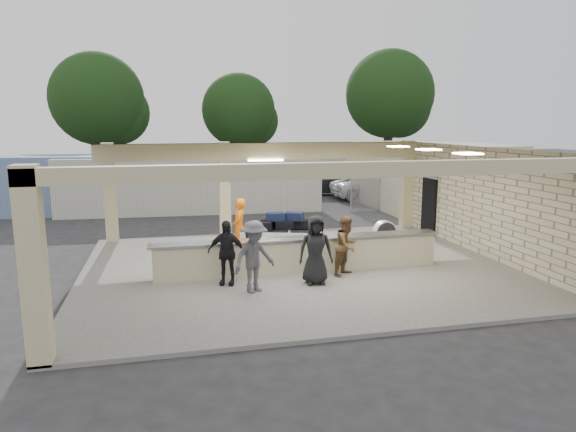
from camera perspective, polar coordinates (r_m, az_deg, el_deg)
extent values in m
plane|color=#28282A|center=(15.02, 0.83, -6.03)|extent=(120.00, 120.00, 0.00)
cube|color=#64625D|center=(15.00, 0.83, -5.85)|extent=(12.00, 10.00, 0.10)
cube|color=beige|center=(14.43, 0.87, 7.43)|extent=(12.00, 10.00, 0.02)
cube|color=beige|center=(17.09, 20.77, 1.31)|extent=(0.02, 10.00, 3.50)
cube|color=black|center=(19.84, 15.39, 1.02)|extent=(0.10, 0.95, 2.10)
cube|color=beige|center=(19.08, -2.64, 7.22)|extent=(12.00, 0.50, 0.60)
cube|color=beige|center=(9.82, 7.81, 5.12)|extent=(12.00, 0.30, 0.30)
cube|color=beige|center=(18.98, -19.16, 2.40)|extent=(0.40, 0.40, 3.50)
cube|color=beige|center=(18.99, -7.07, 2.89)|extent=(0.40, 0.40, 3.50)
cube|color=beige|center=(21.10, 13.06, 3.44)|extent=(0.40, 0.40, 3.50)
cube|color=beige|center=(9.76, -26.44, -5.16)|extent=(0.40, 0.40, 3.50)
cube|color=white|center=(18.85, -2.49, 6.21)|extent=(1.30, 0.12, 0.06)
cube|color=#FFEABF|center=(17.13, 12.14, 7.56)|extent=(0.55, 0.55, 0.04)
cube|color=#FFEABF|center=(15.35, 15.34, 7.13)|extent=(0.55, 0.55, 0.04)
cube|color=#FFEABF|center=(13.63, 19.36, 6.56)|extent=(0.55, 0.55, 0.04)
cube|color=#C5BB93|center=(14.40, 1.32, -4.47)|extent=(8.00, 0.50, 0.90)
cube|color=#B7B7BC|center=(14.28, 1.33, -2.53)|extent=(8.20, 0.58, 0.06)
cube|color=silver|center=(15.99, -0.71, -2.53)|extent=(2.69, 2.06, 0.11)
cylinder|color=black|center=(15.68, -4.33, -4.25)|extent=(0.22, 0.40, 0.38)
cylinder|color=black|center=(16.69, -3.84, -3.35)|extent=(0.22, 0.40, 0.38)
cylinder|color=black|center=(15.53, 2.67, -4.37)|extent=(0.22, 0.40, 0.38)
cylinder|color=black|center=(16.55, 2.73, -3.45)|extent=(0.22, 0.40, 0.38)
cube|color=silver|center=(16.65, -0.52, -1.34)|extent=(2.29, 0.74, 0.29)
cube|color=silver|center=(15.26, -0.91, -2.42)|extent=(2.29, 0.74, 0.29)
cube|color=black|center=(15.75, -3.55, -2.07)|extent=(0.63, 0.51, 0.25)
cube|color=black|center=(15.68, -1.13, -2.11)|extent=(0.63, 0.51, 0.25)
cube|color=black|center=(15.64, 1.30, -2.14)|extent=(0.63, 0.51, 0.25)
cube|color=black|center=(16.31, -3.31, -1.64)|extent=(0.63, 0.51, 0.25)
cube|color=black|center=(16.24, -0.97, -1.67)|extent=(0.63, 0.51, 0.25)
cube|color=black|center=(16.20, 1.38, -1.71)|extent=(0.63, 0.51, 0.25)
cube|color=black|center=(15.77, -2.83, -1.09)|extent=(0.63, 0.51, 0.25)
cube|color=black|center=(15.90, -0.37, -0.99)|extent=(0.63, 0.51, 0.25)
cube|color=black|center=(16.06, 1.37, -0.88)|extent=(0.63, 0.51, 0.25)
cube|color=black|center=(16.21, -1.98, -0.77)|extent=(0.63, 0.51, 0.25)
cube|color=black|center=(15.87, -1.40, -0.07)|extent=(0.63, 0.51, 0.25)
cube|color=black|center=(15.92, 0.68, -0.03)|extent=(0.63, 0.51, 0.25)
cylinder|color=silver|center=(17.64, 10.67, -1.78)|extent=(0.81, 0.33, 0.80)
cylinder|color=black|center=(17.64, 10.67, -1.78)|extent=(0.73, 0.36, 0.71)
cube|color=silver|center=(17.61, 9.85, -2.95)|extent=(0.05, 0.44, 0.27)
cube|color=silver|center=(17.82, 11.42, -2.84)|extent=(0.05, 0.44, 0.27)
imported|color=orange|center=(16.14, -5.44, -1.24)|extent=(0.47, 0.71, 1.81)
imported|color=brown|center=(14.13, 6.53, -3.28)|extent=(0.84, 0.77, 1.64)
imported|color=black|center=(13.29, -6.86, -4.06)|extent=(1.05, 0.68, 1.69)
imported|color=#48474C|center=(12.62, -3.78, -4.53)|extent=(1.22, 0.89, 1.79)
imported|color=black|center=(13.27, 3.08, -3.77)|extent=(0.91, 0.45, 1.80)
imported|color=white|center=(29.40, 9.57, 3.23)|extent=(4.85, 2.48, 1.35)
imported|color=white|center=(31.33, 17.65, 3.41)|extent=(4.92, 3.00, 1.46)
imported|color=black|center=(30.68, 4.55, 3.56)|extent=(3.86, 1.38, 1.28)
cube|color=silver|center=(25.11, -10.60, 3.49)|extent=(12.33, 3.08, 2.65)
cube|color=#758FBB|center=(26.88, -27.33, 3.04)|extent=(10.66, 3.39, 2.73)
cylinder|color=gray|center=(24.71, 7.02, 2.73)|extent=(0.06, 0.06, 2.00)
cylinder|color=gray|center=(25.47, 11.26, 2.83)|extent=(0.06, 0.06, 2.00)
cylinder|color=gray|center=(26.36, 15.22, 2.91)|extent=(0.06, 0.06, 2.00)
cylinder|color=gray|center=(27.37, 18.91, 2.98)|extent=(0.06, 0.06, 2.00)
cylinder|color=gray|center=(28.48, 22.33, 3.03)|extent=(0.06, 0.06, 2.00)
cylinder|color=gray|center=(29.68, 25.48, 3.06)|extent=(0.06, 0.06, 2.00)
cylinder|color=gray|center=(30.97, 28.38, 3.09)|extent=(0.06, 0.06, 2.00)
cube|color=gray|center=(27.37, 18.91, 2.98)|extent=(12.00, 0.02, 2.00)
cylinder|color=gray|center=(27.27, 19.04, 5.06)|extent=(12.00, 0.05, 0.05)
cylinder|color=#382619|center=(38.29, -20.11, 6.72)|extent=(0.70, 0.70, 4.50)
sphere|color=black|center=(38.27, -20.45, 12.10)|extent=(6.30, 6.30, 6.30)
sphere|color=black|center=(38.72, -18.46, 10.85)|extent=(4.50, 4.50, 4.50)
cylinder|color=#382619|center=(40.41, -5.44, 7.09)|extent=(0.70, 0.70, 4.00)
sphere|color=black|center=(40.37, -5.52, 11.63)|extent=(5.60, 5.60, 5.60)
sphere|color=black|center=(41.13, -3.93, 10.52)|extent=(4.00, 4.00, 4.00)
cylinder|color=#382619|center=(42.76, 11.03, 7.80)|extent=(0.70, 0.70, 5.00)
sphere|color=black|center=(42.79, 11.22, 13.15)|extent=(7.00, 7.00, 7.00)
sphere|color=black|center=(43.80, 12.31, 11.73)|extent=(5.00, 5.00, 5.00)
cube|color=beige|center=(27.41, 15.21, 4.45)|extent=(6.00, 8.00, 3.20)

